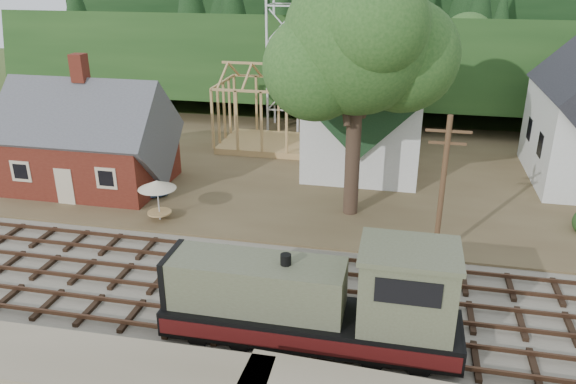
% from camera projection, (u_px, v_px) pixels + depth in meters
% --- Properties ---
extents(ground, '(140.00, 140.00, 0.00)m').
position_uv_depth(ground, '(285.00, 300.00, 26.45)').
color(ground, '#384C1E').
rests_on(ground, ground).
extents(railroad_bed, '(64.00, 11.00, 0.16)m').
position_uv_depth(railroad_bed, '(285.00, 299.00, 26.42)').
color(railroad_bed, '#726B5B').
rests_on(railroad_bed, ground).
extents(village_flat, '(64.00, 26.00, 0.30)m').
position_uv_depth(village_flat, '(335.00, 169.00, 42.67)').
color(village_flat, brown).
rests_on(village_flat, ground).
extents(hillside, '(70.00, 28.96, 12.74)m').
position_uv_depth(hillside, '(363.00, 100.00, 64.43)').
color(hillside, '#1E3F19').
rests_on(hillside, ground).
extents(ridge, '(80.00, 20.00, 12.00)m').
position_uv_depth(ridge, '(373.00, 75.00, 78.89)').
color(ridge, black).
rests_on(ridge, ground).
extents(depot, '(10.80, 7.41, 9.00)m').
position_uv_depth(depot, '(90.00, 144.00, 38.26)').
color(depot, '#541B13').
rests_on(depot, village_flat).
extents(church, '(8.40, 15.17, 13.00)m').
position_uv_depth(church, '(367.00, 100.00, 41.89)').
color(church, silver).
rests_on(church, village_flat).
extents(timber_frame, '(8.20, 6.20, 6.99)m').
position_uv_depth(timber_frame, '(270.00, 112.00, 46.26)').
color(timber_frame, tan).
rests_on(timber_frame, village_flat).
extents(lattice_tower, '(3.20, 3.20, 12.12)m').
position_uv_depth(lattice_tower, '(286.00, 20.00, 49.10)').
color(lattice_tower, silver).
rests_on(lattice_tower, village_flat).
extents(big_tree, '(10.90, 8.40, 14.70)m').
position_uv_depth(big_tree, '(361.00, 50.00, 31.26)').
color(big_tree, '#38281E').
rests_on(big_tree, village_flat).
extents(telegraph_pole_near, '(2.20, 0.28, 8.00)m').
position_uv_depth(telegraph_pole_near, '(442.00, 188.00, 28.19)').
color(telegraph_pole_near, '#4C331E').
rests_on(telegraph_pole_near, ground).
extents(locomotive, '(11.89, 2.97, 4.76)m').
position_uv_depth(locomotive, '(321.00, 302.00, 22.52)').
color(locomotive, black).
rests_on(locomotive, railroad_bed).
extents(car_blue, '(3.60, 3.90, 1.29)m').
position_uv_depth(car_blue, '(151.00, 181.00, 38.18)').
color(car_blue, '#5278AF').
rests_on(car_blue, village_flat).
extents(car_green, '(4.17, 2.37, 1.30)m').
position_uv_depth(car_green, '(39.00, 168.00, 40.61)').
color(car_green, '#8EAF79').
rests_on(car_green, village_flat).
extents(patio_set, '(2.27, 2.27, 2.52)m').
position_uv_depth(patio_set, '(157.00, 186.00, 33.20)').
color(patio_set, silver).
rests_on(patio_set, village_flat).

